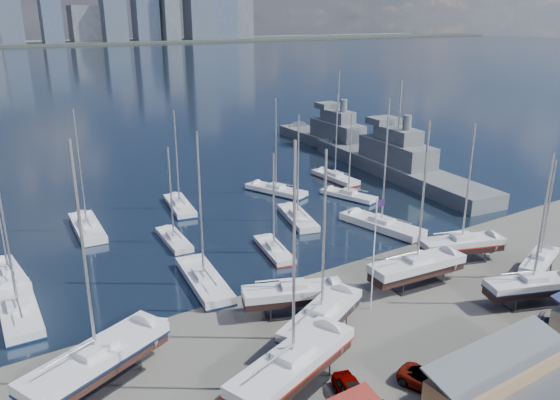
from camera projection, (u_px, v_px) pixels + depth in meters
ground at (368, 317)px, 50.30m from camera, size 1400.00×1400.00×0.00m
shed_grey at (529, 393)px, 36.87m from camera, size 12.60×8.40×4.17m
sailboat_cradle_0 at (97, 360)px, 40.28m from camera, size 12.15×7.71×18.86m
sailboat_cradle_1 at (293, 365)px, 39.74m from camera, size 12.28×7.00×18.91m
sailboat_cradle_2 at (293, 293)px, 50.39m from camera, size 9.69×5.83×15.35m
sailboat_cradle_3 at (322, 317)px, 46.21m from camera, size 10.62×7.09×16.71m
sailboat_cradle_4 at (417, 266)px, 55.65m from camera, size 10.79×3.98×17.13m
sailboat_cradle_5 at (532, 286)px, 51.87m from camera, size 9.53×5.67×14.97m
sailboat_cradle_6 at (462, 244)px, 61.33m from camera, size 10.05×5.71×15.70m
sailboat_cradle_7 at (539, 261)px, 57.28m from camera, size 8.03×4.61×12.90m
sailboat_moored_0 at (19, 312)px, 50.58m from camera, size 3.69×11.58×17.13m
sailboat_moored_1 at (9, 275)px, 57.82m from camera, size 3.19×9.10×13.36m
sailboat_moored_2 at (87, 229)px, 70.30m from camera, size 3.96×11.19×16.57m
sailboat_moored_3 at (204, 282)px, 56.28m from camera, size 4.73×11.60×16.84m
sailboat_moored_4 at (174, 240)px, 66.85m from camera, size 3.04×8.47×12.52m
sailboat_moored_5 at (180, 207)px, 78.62m from camera, size 4.51×10.30×14.89m
sailboat_moored_6 at (274, 251)px, 63.86m from camera, size 4.07×8.72×12.58m
sailboat_moored_7 at (298, 219)px, 73.94m from camera, size 5.46×10.44×15.18m
sailboat_moored_8 at (276, 191)px, 85.62m from camera, size 6.40×10.71×15.48m
sailboat_moored_9 at (381, 226)px, 71.25m from camera, size 5.32×12.14×17.73m
sailboat_moored_10 at (348, 196)px, 83.30m from camera, size 5.11×9.37×13.50m
sailboat_moored_11 at (335, 178)px, 92.54m from camera, size 2.82×10.04×15.01m
naval_ship_east at (396, 166)px, 95.06m from camera, size 12.55×44.14×17.92m
naval_ship_west at (337, 141)px, 114.03m from camera, size 8.65×38.73×17.46m
car_a at (353, 393)px, 38.98m from camera, size 3.03×4.88×1.55m
car_c at (431, 382)px, 40.30m from camera, size 3.60×5.36×1.36m
flagpole at (375, 247)px, 49.85m from camera, size 0.98×0.12×11.04m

